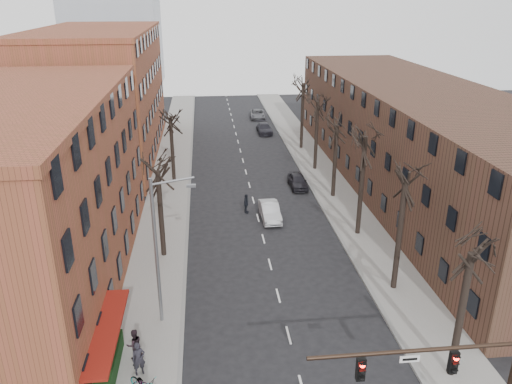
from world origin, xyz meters
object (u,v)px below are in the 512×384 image
object	(u,v)px
parked_car_near	(298,181)
bicycle	(145,384)
silver_sedan	(270,211)
parked_car_mid	(264,128)
pedestrian_a	(139,359)

from	to	relation	value
parked_car_near	bicycle	world-z (taller)	parked_car_near
silver_sedan	parked_car_mid	bearing A→B (deg)	82.63
pedestrian_a	bicycle	xyz separation A→B (m)	(0.39, -1.34, -0.42)
silver_sedan	bicycle	distance (m)	21.25
parked_car_mid	parked_car_near	bearing A→B (deg)	-88.48
silver_sedan	parked_car_mid	world-z (taller)	silver_sedan
silver_sedan	parked_car_near	distance (m)	8.06
pedestrian_a	silver_sedan	bearing A→B (deg)	45.08
silver_sedan	bicycle	world-z (taller)	silver_sedan
parked_car_mid	bicycle	xyz separation A→B (m)	(-11.52, -47.65, -0.03)
parked_car_near	parked_car_mid	bearing A→B (deg)	91.83
silver_sedan	parked_car_near	bearing A→B (deg)	61.04
parked_car_mid	pedestrian_a	xyz separation A→B (m)	(-11.92, -46.32, 0.39)
parked_car_near	pedestrian_a	world-z (taller)	pedestrian_a
parked_car_mid	bicycle	world-z (taller)	parked_car_mid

